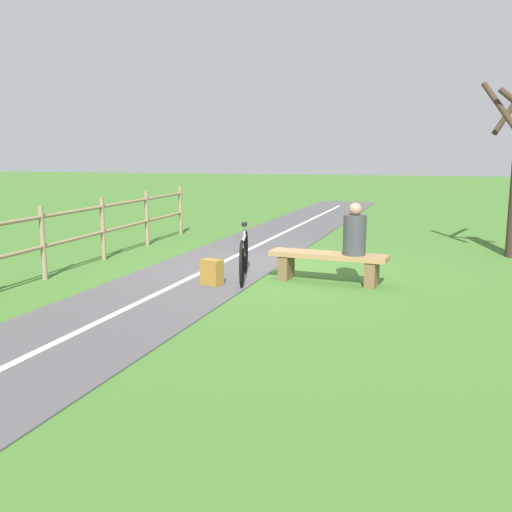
% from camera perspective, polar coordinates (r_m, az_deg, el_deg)
% --- Properties ---
extents(ground_plane, '(80.00, 80.00, 0.00)m').
position_cam_1_polar(ground_plane, '(10.13, 1.50, -1.34)').
color(ground_plane, '#3D6B28').
extents(paved_path, '(5.01, 36.06, 0.02)m').
position_cam_1_polar(paved_path, '(6.98, -16.94, -7.14)').
color(paved_path, '#4C494C').
rests_on(paved_path, ground_plane).
extents(path_centre_line, '(2.61, 31.91, 0.00)m').
position_cam_1_polar(path_centre_line, '(6.98, -16.94, -7.06)').
color(path_centre_line, silver).
rests_on(path_centre_line, paved_path).
extents(bench, '(1.90, 0.70, 0.47)m').
position_cam_1_polar(bench, '(9.15, 7.10, -0.57)').
color(bench, '#937047').
rests_on(bench, ground_plane).
extents(person_seated, '(0.40, 0.40, 0.80)m').
position_cam_1_polar(person_seated, '(8.97, 9.70, 2.29)').
color(person_seated, '#38383D').
rests_on(person_seated, bench).
extents(bicycle, '(0.42, 1.76, 0.90)m').
position_cam_1_polar(bicycle, '(9.31, -1.20, 0.01)').
color(bicycle, black).
rests_on(bicycle, ground_plane).
extents(backpack, '(0.37, 0.32, 0.41)m').
position_cam_1_polar(backpack, '(8.92, -4.34, -1.65)').
color(backpack, olive).
rests_on(backpack, ground_plane).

